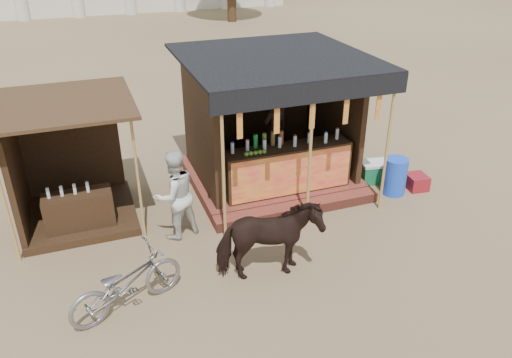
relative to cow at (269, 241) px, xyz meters
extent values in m
plane|color=#846B4C|center=(0.26, -0.32, -0.68)|extent=(120.00, 120.00, 0.00)
cube|color=brown|center=(1.26, 3.18, -0.57)|extent=(3.40, 2.80, 0.22)
cube|color=brown|center=(1.26, 1.63, -0.58)|extent=(3.40, 0.35, 0.20)
cube|color=#342113|center=(1.26, 2.23, 0.02)|extent=(2.60, 0.55, 0.95)
cube|color=red|center=(1.26, 1.94, 0.02)|extent=(2.50, 0.02, 0.88)
cube|color=#342113|center=(1.26, 4.43, 0.79)|extent=(3.00, 0.12, 2.50)
cube|color=#342113|center=(-0.24, 3.18, 0.79)|extent=(0.12, 2.50, 2.50)
cube|color=#342113|center=(2.76, 3.18, 0.79)|extent=(0.12, 2.50, 2.50)
cube|color=black|center=(1.26, 2.98, 2.07)|extent=(3.60, 3.60, 0.06)
cube|color=black|center=(1.26, 1.20, 1.89)|extent=(3.60, 0.06, 0.36)
cylinder|color=tan|center=(-0.34, 1.23, 0.70)|extent=(0.06, 0.06, 2.75)
cylinder|color=tan|center=(1.26, 1.23, 0.70)|extent=(0.06, 0.06, 2.75)
cylinder|color=tan|center=(2.86, 1.23, 0.70)|extent=(0.06, 0.06, 2.75)
cube|color=red|center=(-0.04, 1.23, 1.52)|extent=(0.10, 0.02, 0.55)
cube|color=red|center=(0.61, 1.23, 1.52)|extent=(0.10, 0.02, 0.55)
cube|color=red|center=(1.26, 1.23, 1.52)|extent=(0.10, 0.02, 0.55)
cube|color=red|center=(1.91, 1.23, 1.52)|extent=(0.10, 0.02, 0.55)
cube|color=red|center=(2.56, 1.23, 1.52)|extent=(0.10, 0.02, 0.55)
imported|color=black|center=(1.43, 3.28, 0.39)|extent=(0.72, 0.59, 1.70)
cube|color=#342113|center=(-2.74, 2.88, -0.60)|extent=(2.00, 2.00, 0.15)
cube|color=#342113|center=(-2.74, 3.83, 0.37)|extent=(1.90, 0.10, 2.10)
cube|color=#342113|center=(-3.69, 2.88, 0.37)|extent=(0.10, 1.90, 2.10)
cube|color=#472D19|center=(-2.74, 2.78, 1.67)|extent=(2.40, 2.40, 0.06)
cylinder|color=tan|center=(-3.79, 1.83, 0.50)|extent=(0.05, 0.05, 2.35)
cylinder|color=tan|center=(-1.69, 1.83, 0.50)|extent=(0.05, 0.05, 2.35)
cube|color=#342113|center=(-2.74, 2.38, -0.28)|extent=(1.20, 0.50, 0.80)
imported|color=black|center=(0.00, 0.00, 0.00)|extent=(1.68, 0.89, 1.36)
imported|color=gray|center=(-2.20, 0.01, -0.21)|extent=(1.88, 1.19, 0.93)
imported|color=silver|center=(-1.11, 1.68, 0.15)|extent=(0.97, 0.85, 1.66)
cylinder|color=blue|center=(3.47, 1.68, -0.29)|extent=(0.62, 0.62, 0.79)
cube|color=maroon|center=(4.05, 1.68, -0.52)|extent=(0.45, 0.49, 0.31)
cube|color=#1A7541|center=(3.39, 2.28, -0.48)|extent=(0.69, 0.53, 0.40)
cube|color=white|center=(3.39, 2.28, -0.25)|extent=(0.71, 0.55, 0.06)
camera|label=1|loc=(-2.38, -5.96, 4.45)|focal=35.00mm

